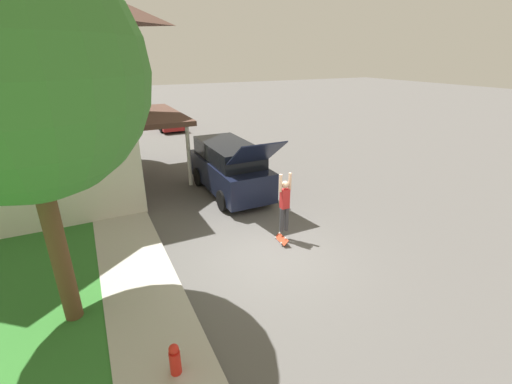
{
  "coord_description": "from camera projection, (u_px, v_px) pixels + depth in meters",
  "views": [
    {
      "loc": [
        -4.18,
        -7.51,
        5.41
      ],
      "look_at": [
        0.64,
        2.11,
        1.05
      ],
      "focal_mm": 24.0,
      "sensor_mm": 36.0,
      "label": 1
    }
  ],
  "objects": [
    {
      "name": "ground_plane",
      "position": [
        269.0,
        253.0,
        9.98
      ],
      "size": [
        120.0,
        120.0,
        0.0
      ],
      "primitive_type": "plane",
      "color": "#54514F"
    },
    {
      "name": "suv_parked",
      "position": [
        229.0,
        168.0,
        13.91
      ],
      "size": [
        2.04,
        5.44,
        2.79
      ],
      "color": "black",
      "rests_on": "ground_plane"
    },
    {
      "name": "lawn_tree_far",
      "position": [
        69.0,
        60.0,
        15.72
      ],
      "size": [
        4.97,
        4.97,
        7.55
      ],
      "color": "brown",
      "rests_on": "lawn"
    },
    {
      "name": "lawn_tree_near",
      "position": [
        14.0,
        75.0,
        5.61
      ],
      "size": [
        4.37,
        4.37,
        7.21
      ],
      "color": "brown",
      "rests_on": "lawn"
    },
    {
      "name": "car_down_street",
      "position": [
        168.0,
        120.0,
        26.37
      ],
      "size": [
        1.88,
        4.49,
        1.31
      ],
      "color": "maroon",
      "rests_on": "ground_plane"
    },
    {
      "name": "sidewalk",
      "position": [
        116.0,
        200.0,
        13.45
      ],
      "size": [
        1.8,
        80.0,
        0.1
      ],
      "color": "#ADA89E",
      "rests_on": "ground_plane"
    },
    {
      "name": "skateboard",
      "position": [
        281.0,
        239.0,
        10.55
      ],
      "size": [
        0.3,
        0.76,
        0.31
      ],
      "color": "#B73D23",
      "rests_on": "ground_plane"
    },
    {
      "name": "skateboarder",
      "position": [
        285.0,
        202.0,
        10.26
      ],
      "size": [
        0.41,
        0.22,
        1.87
      ],
      "color": "#38383D",
      "rests_on": "ground_plane"
    },
    {
      "name": "fire_hydrant",
      "position": [
        175.0,
        359.0,
        6.02
      ],
      "size": [
        0.2,
        0.2,
        0.64
      ],
      "color": "red",
      "rests_on": "sidewalk"
    }
  ]
}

